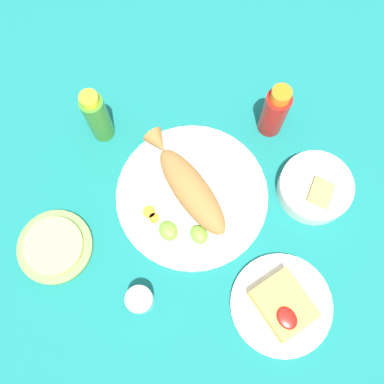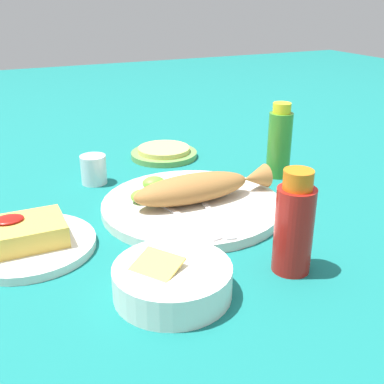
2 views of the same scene
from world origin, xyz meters
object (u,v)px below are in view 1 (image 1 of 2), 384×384
at_px(guacamole_bowl, 315,187).
at_px(main_plate, 192,196).
at_px(side_plate_fries, 281,305).
at_px(fork_far, 231,190).
at_px(salt_cup, 141,300).
at_px(hot_sauce_bottle_green, 97,117).
at_px(tortilla_plate, 55,247).
at_px(hot_sauce_bottle_red, 275,112).
at_px(fried_fish, 188,185).
at_px(fork_near, 223,172).

bearing_deg(guacamole_bowl, main_plate, -120.45).
height_order(side_plate_fries, guacamole_bowl, guacamole_bowl).
height_order(fork_far, salt_cup, salt_cup).
xyz_separation_m(main_plate, side_plate_fries, (0.31, 0.03, -0.00)).
bearing_deg(hot_sauce_bottle_green, tortilla_plate, -51.02).
bearing_deg(tortilla_plate, hot_sauce_bottle_red, 87.77).
xyz_separation_m(fried_fish, side_plate_fries, (0.32, 0.03, -0.04)).
bearing_deg(side_plate_fries, hot_sauce_bottle_red, 146.82).
height_order(hot_sauce_bottle_red, tortilla_plate, hot_sauce_bottle_red).
xyz_separation_m(main_plate, guacamole_bowl, (0.14, 0.24, 0.02)).
relative_size(hot_sauce_bottle_green, tortilla_plate, 1.01).
xyz_separation_m(fork_far, side_plate_fries, (0.27, -0.06, -0.01)).
bearing_deg(main_plate, tortilla_plate, -102.23).
bearing_deg(hot_sauce_bottle_green, guacamole_bowl, 39.59).
bearing_deg(fork_far, fried_fish, 134.18).
xyz_separation_m(side_plate_fries, tortilla_plate, (-0.38, -0.34, 0.00)).
height_order(main_plate, hot_sauce_bottle_red, hot_sauce_bottle_red).
relative_size(salt_cup, side_plate_fries, 0.29).
relative_size(fried_fish, guacamole_bowl, 1.71).
height_order(salt_cup, side_plate_fries, salt_cup).
height_order(main_plate, hot_sauce_bottle_green, hot_sauce_bottle_green).
height_order(side_plate_fries, tortilla_plate, same).
xyz_separation_m(fried_fish, fork_near, (0.01, 0.09, -0.03)).
bearing_deg(hot_sauce_bottle_green, fried_fish, 19.98).
bearing_deg(hot_sauce_bottle_red, salt_cup, -69.02).
relative_size(main_plate, side_plate_fries, 1.59).
distance_m(fork_near, tortilla_plate, 0.41).
bearing_deg(guacamole_bowl, hot_sauce_bottle_red, 175.53).
height_order(hot_sauce_bottle_green, salt_cup, hot_sauce_bottle_green).
distance_m(hot_sauce_bottle_red, guacamole_bowl, 0.20).
xyz_separation_m(fork_far, guacamole_bowl, (0.10, 0.16, 0.01)).
relative_size(fried_fish, salt_cup, 4.52).
relative_size(main_plate, fork_far, 1.88).
distance_m(hot_sauce_bottle_green, guacamole_bowl, 0.52).
bearing_deg(fork_far, main_plate, 142.36).
bearing_deg(side_plate_fries, guacamole_bowl, 127.30).
bearing_deg(salt_cup, fried_fish, 124.72).
distance_m(salt_cup, side_plate_fries, 0.30).
height_order(hot_sauce_bottle_red, guacamole_bowl, hot_sauce_bottle_red).
bearing_deg(fried_fish, fork_far, 54.09).
xyz_separation_m(hot_sauce_bottle_red, hot_sauce_bottle_green, (-0.21, -0.34, 0.00)).
bearing_deg(hot_sauce_bottle_green, fork_far, 29.54).
distance_m(hot_sauce_bottle_green, side_plate_fries, 0.58).
xyz_separation_m(hot_sauce_bottle_red, salt_cup, (0.18, -0.48, -0.05)).
xyz_separation_m(fried_fish, fork_far, (0.06, 0.08, -0.03)).
xyz_separation_m(hot_sauce_bottle_red, side_plate_fries, (0.35, -0.23, -0.07)).
bearing_deg(hot_sauce_bottle_red, hot_sauce_bottle_green, -121.32).
height_order(hot_sauce_bottle_green, side_plate_fries, hot_sauce_bottle_green).
xyz_separation_m(hot_sauce_bottle_red, tortilla_plate, (-0.02, -0.57, -0.07)).
xyz_separation_m(side_plate_fries, guacamole_bowl, (-0.16, 0.22, 0.02)).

